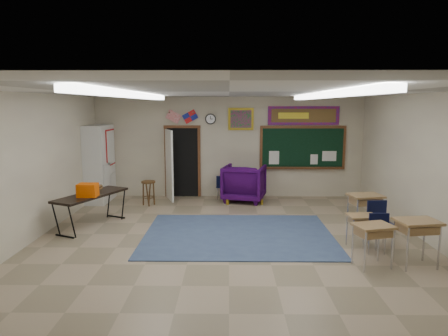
{
  "coord_description": "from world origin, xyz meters",
  "views": [
    {
      "loc": [
        -0.01,
        -7.43,
        2.75
      ],
      "look_at": [
        -0.12,
        1.5,
        1.35
      ],
      "focal_mm": 32.0,
      "sensor_mm": 36.0,
      "label": 1
    }
  ],
  "objects_px": {
    "wingback_armchair": "(244,183)",
    "student_desk_front_right": "(365,211)",
    "student_desk_front_left": "(362,230)",
    "folding_table": "(92,209)",
    "wooden_stool": "(149,193)"
  },
  "relations": [
    {
      "from": "wingback_armchair",
      "to": "student_desk_front_right",
      "type": "relative_size",
      "value": 1.4
    },
    {
      "from": "student_desk_front_left",
      "to": "student_desk_front_right",
      "type": "xyz_separation_m",
      "value": [
        0.4,
        1.04,
        0.09
      ]
    },
    {
      "from": "folding_table",
      "to": "student_desk_front_right",
      "type": "bearing_deg",
      "value": 21.78
    },
    {
      "from": "wooden_stool",
      "to": "student_desk_front_left",
      "type": "bearing_deg",
      "value": -34.61
    },
    {
      "from": "wingback_armchair",
      "to": "student_desk_front_right",
      "type": "xyz_separation_m",
      "value": [
        2.54,
        -2.82,
        -0.07
      ]
    },
    {
      "from": "student_desk_front_left",
      "to": "folding_table",
      "type": "height_order",
      "value": "folding_table"
    },
    {
      "from": "wingback_armchair",
      "to": "folding_table",
      "type": "bearing_deg",
      "value": 49.88
    },
    {
      "from": "student_desk_front_right",
      "to": "wooden_stool",
      "type": "xyz_separation_m",
      "value": [
        -5.21,
        2.28,
        -0.11
      ]
    },
    {
      "from": "wingback_armchair",
      "to": "folding_table",
      "type": "xyz_separation_m",
      "value": [
        -3.57,
        -2.56,
        -0.11
      ]
    },
    {
      "from": "wooden_stool",
      "to": "folding_table",
      "type": "bearing_deg",
      "value": -113.81
    },
    {
      "from": "wingback_armchair",
      "to": "student_desk_front_left",
      "type": "bearing_deg",
      "value": 133.18
    },
    {
      "from": "wingback_armchair",
      "to": "wooden_stool",
      "type": "bearing_deg",
      "value": 25.6
    },
    {
      "from": "folding_table",
      "to": "wingback_armchair",
      "type": "bearing_deg",
      "value": 59.86
    },
    {
      "from": "wingback_armchair",
      "to": "student_desk_front_left",
      "type": "height_order",
      "value": "wingback_armchair"
    },
    {
      "from": "wingback_armchair",
      "to": "wooden_stool",
      "type": "relative_size",
      "value": 1.71
    }
  ]
}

